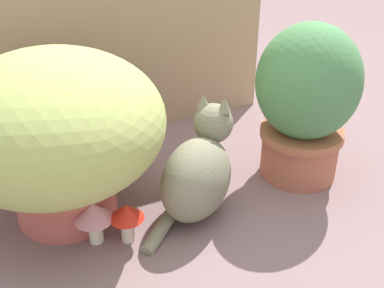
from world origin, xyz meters
TOP-DOWN VIEW (x-y plane):
  - ground_plane at (0.00, 0.00)m, footprint 6.00×6.00m
  - cardboard_backdrop at (0.01, 0.54)m, footprint 1.16×0.03m
  - grass_planter at (-0.25, 0.13)m, footprint 0.55×0.55m
  - leafy_planter at (0.44, 0.03)m, footprint 0.30×0.30m
  - cat at (0.08, -0.01)m, footprint 0.36×0.30m
  - mushroom_ornament_pink at (-0.21, -0.02)m, footprint 0.10×0.10m
  - mushroom_ornament_red at (-0.13, -0.04)m, footprint 0.09×0.09m

SIDE VIEW (x-z plane):
  - ground_plane at x=0.00m, z-range 0.00..0.00m
  - mushroom_ornament_red at x=-0.13m, z-range 0.02..0.13m
  - mushroom_ornament_pink at x=-0.21m, z-range 0.03..0.14m
  - cat at x=0.08m, z-range -0.04..0.28m
  - leafy_planter at x=0.44m, z-range 0.02..0.49m
  - grass_planter at x=-0.25m, z-range 0.03..0.49m
  - cardboard_backdrop at x=0.01m, z-range 0.00..0.85m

